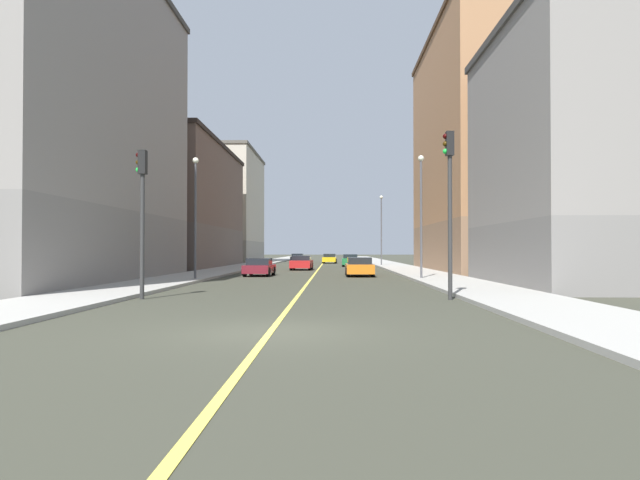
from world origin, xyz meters
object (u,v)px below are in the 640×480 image
(building_left_mid, at_px, (491,151))
(car_black, at_px, (298,258))
(traffic_light_left_near, at_px, (449,191))
(street_lamp_left_near, at_px, (421,204))
(building_left_near, at_px, (600,155))
(car_red, at_px, (302,263))
(building_right_distant, at_px, (222,207))
(traffic_light_right_near, at_px, (142,202))
(building_right_corner, at_px, (47,116))
(street_lamp_right_near, at_px, (195,205))
(car_green, at_px, (350,260))
(car_orange, at_px, (359,267))
(street_lamp_left_far, at_px, (381,223))
(car_yellow, at_px, (330,259))
(building_right_midblock, at_px, (175,206))
(car_maroon, at_px, (259,267))

(building_left_mid, xyz_separation_m, car_black, (-18.66, 31.76, -9.72))
(traffic_light_left_near, distance_m, street_lamp_left_near, 13.82)
(building_left_near, relative_size, car_red, 3.37)
(building_left_near, bearing_deg, street_lamp_left_near, 146.35)
(building_right_distant, relative_size, traffic_light_right_near, 3.57)
(building_right_corner, distance_m, traffic_light_right_near, 15.72)
(car_red, bearing_deg, building_right_distant, 112.71)
(building_right_corner, distance_m, street_lamp_right_near, 9.79)
(traffic_light_left_near, bearing_deg, car_green, 93.27)
(street_lamp_left_near, relative_size, car_green, 1.66)
(street_lamp_left_near, height_order, car_orange, street_lamp_left_near)
(car_green, bearing_deg, traffic_light_left_near, -86.73)
(building_left_near, distance_m, traffic_light_left_near, 12.72)
(street_lamp_left_far, xyz_separation_m, car_black, (-10.39, 17.37, -4.15))
(building_left_near, distance_m, car_red, 29.06)
(building_right_distant, xyz_separation_m, car_yellow, (15.93, -6.57, -7.44))
(street_lamp_left_far, bearing_deg, car_green, -170.48)
(street_lamp_right_near, relative_size, car_green, 1.60)
(building_right_midblock, bearing_deg, building_left_mid, -17.82)
(building_right_midblock, bearing_deg, traffic_light_left_near, -61.67)
(building_right_distant, distance_m, traffic_light_left_near, 67.19)
(car_black, distance_m, car_red, 29.27)
(building_left_mid, bearing_deg, car_maroon, -152.92)
(car_black, bearing_deg, car_green, -68.86)
(building_right_distant, bearing_deg, building_left_near, -61.57)
(car_orange, bearing_deg, building_right_corner, -156.82)
(street_lamp_left_far, bearing_deg, building_right_corner, -124.25)
(building_left_near, xyz_separation_m, traffic_light_left_near, (-9.28, -8.26, -2.68))
(car_maroon, xyz_separation_m, car_black, (0.15, 41.37, 0.02))
(building_right_midblock, relative_size, street_lamp_left_near, 3.41)
(building_right_midblock, bearing_deg, street_lamp_left_far, 12.23)
(street_lamp_right_near, xyz_separation_m, car_red, (5.28, 18.80, -3.86))
(building_right_corner, height_order, traffic_light_right_near, building_right_corner)
(building_right_midblock, xyz_separation_m, car_black, (11.39, 22.10, -5.74))
(building_right_midblock, height_order, car_orange, building_right_midblock)
(building_right_distant, relative_size, car_maroon, 5.01)
(car_red, bearing_deg, street_lamp_right_near, -105.68)
(building_right_distant, xyz_separation_m, car_black, (11.39, -3.17, -7.45))
(traffic_light_right_near, bearing_deg, building_left_mid, 54.21)
(building_left_near, bearing_deg, car_maroon, 149.77)
(car_maroon, bearing_deg, car_orange, -1.29)
(car_yellow, bearing_deg, building_right_midblock, -130.44)
(building_right_corner, bearing_deg, car_orange, 23.18)
(car_orange, bearing_deg, street_lamp_left_far, 81.72)
(street_lamp_left_near, distance_m, street_lamp_right_near, 13.56)
(car_maroon, bearing_deg, street_lamp_right_near, -114.15)
(building_right_distant, relative_size, street_lamp_left_near, 2.69)
(street_lamp_right_near, height_order, street_lamp_left_far, street_lamp_left_far)
(car_green, height_order, car_yellow, car_green)
(car_red, bearing_deg, car_orange, -69.08)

